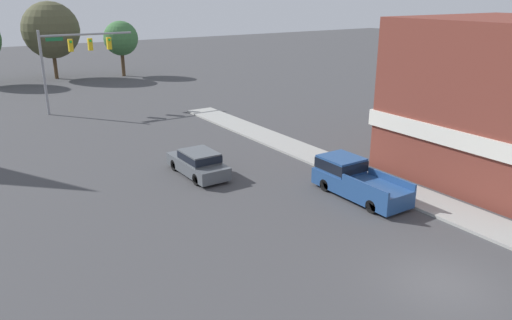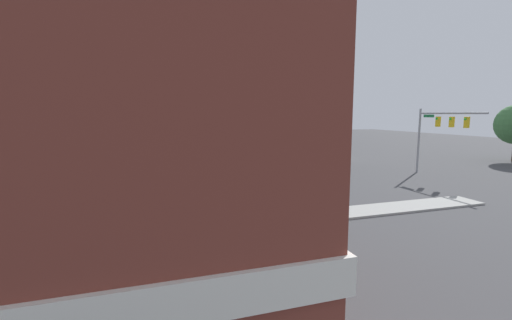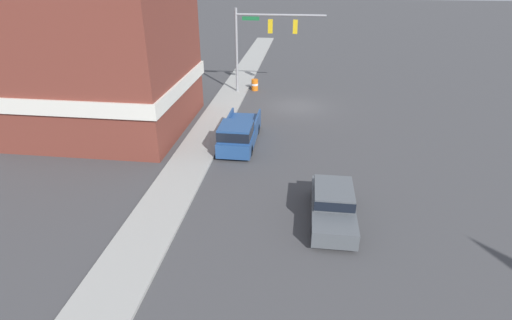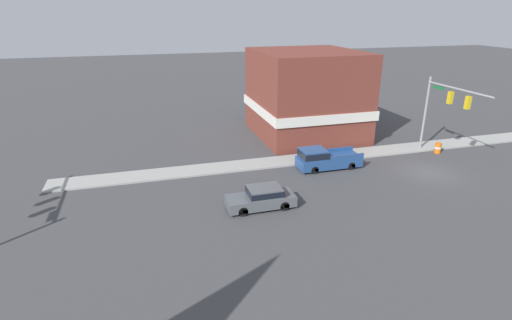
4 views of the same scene
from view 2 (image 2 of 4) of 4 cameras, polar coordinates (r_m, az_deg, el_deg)
name	(u,v)px [view 2 (image 2 of 4)]	position (r m, az deg, el deg)	size (l,w,h in m)	color
ground_plane	(38,216)	(26.36, -32.55, -7.91)	(200.00, 200.00, 0.00)	#424244
sidewalk_curb	(4,248)	(21.10, -36.43, -11.71)	(2.40, 60.00, 0.14)	#9E9E99
far_signal_assembly	(439,126)	(40.21, 28.26, 4.96)	(7.98, 0.49, 7.11)	gray
car_lead	(252,184)	(28.54, -0.71, -3.96)	(1.83, 4.63, 1.48)	black
pickup_truck_parked	(169,206)	(22.08, -14.27, -7.37)	(1.96, 5.42, 1.80)	black
corner_brick_building	(114,186)	(11.93, -22.61, -3.96)	(11.42, 10.48, 8.76)	brown
church_steeple	(323,109)	(49.90, 11.03, 8.27)	(3.28, 3.28, 13.68)	white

